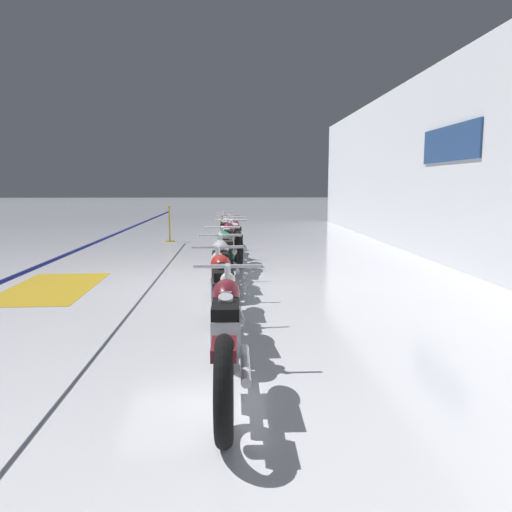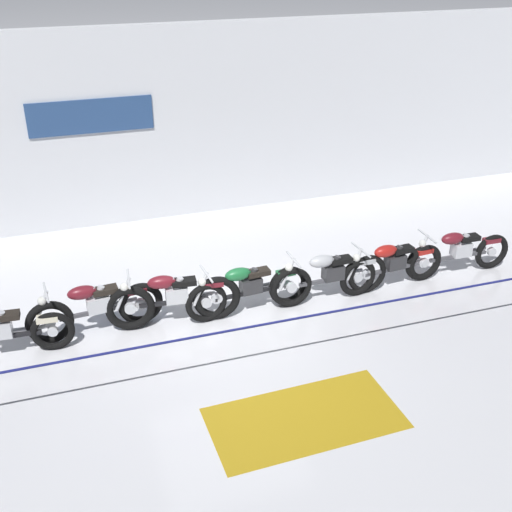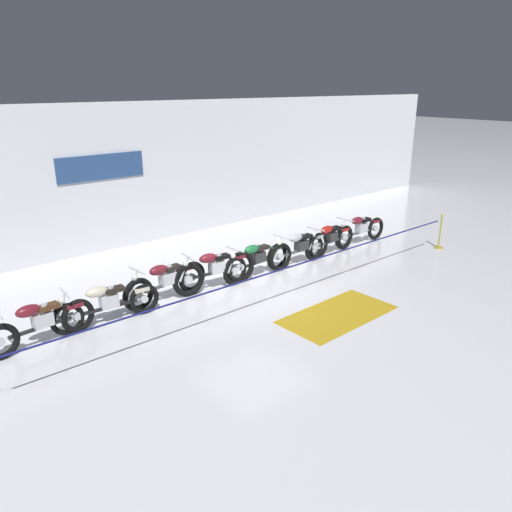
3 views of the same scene
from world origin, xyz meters
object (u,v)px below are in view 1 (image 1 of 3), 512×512
motorcycle_maroon_0 (225,230)px  motorcycle_maroon_7 (227,337)px  motorcycle_cream_1 (226,235)px  motorcycle_maroon_3 (228,248)px  motorcycle_green_4 (225,258)px  motorcycle_red_6 (222,297)px  floor_banner (51,288)px  motorcycle_silver_5 (221,274)px  motorcycle_maroon_2 (235,241)px  stanchion_far_left (140,230)px

motorcycle_maroon_0 → motorcycle_maroon_7: (9.55, 0.13, 0.01)m
motorcycle_cream_1 → motorcycle_maroon_3: motorcycle_maroon_3 is taller
motorcycle_maroon_0 → motorcycle_green_4: motorcycle_green_4 is taller
motorcycle_red_6 → floor_banner: 4.01m
motorcycle_silver_5 → floor_banner: bearing=-119.8°
motorcycle_maroon_7 → motorcycle_maroon_0: bearing=-179.2°
motorcycle_green_4 → motorcycle_maroon_2: bearing=176.0°
motorcycle_maroon_2 → motorcycle_maroon_3: 1.26m
floor_banner → motorcycle_maroon_3: bearing=111.4°
floor_banner → motorcycle_silver_5: bearing=58.8°
motorcycle_maroon_0 → motorcycle_cream_1: (1.33, 0.04, -0.00)m
motorcycle_cream_1 → motorcycle_silver_5: (5.53, -0.01, 0.03)m
motorcycle_cream_1 → motorcycle_maroon_2: (1.51, 0.21, 0.02)m
motorcycle_maroon_3 → motorcycle_green_4: 1.27m
motorcycle_maroon_0 → motorcycle_green_4: (5.36, 0.07, 0.02)m
motorcycle_maroon_2 → floor_banner: size_ratio=0.85×
motorcycle_maroon_0 → motorcycle_maroon_2: bearing=4.9°
motorcycle_maroon_0 → stanchion_far_left: 3.75m
motorcycle_cream_1 → stanchion_far_left: size_ratio=0.19×
motorcycle_red_6 → motorcycle_silver_5: bearing=-178.1°
motorcycle_cream_1 → floor_banner: 4.85m
motorcycle_maroon_0 → motorcycle_maroon_2: motorcycle_maroon_2 is taller
motorcycle_cream_1 → motorcycle_green_4: 4.03m
motorcycle_red_6 → floor_banner: motorcycle_red_6 is taller
motorcycle_maroon_2 → stanchion_far_left: 1.98m
motorcycle_maroon_7 → motorcycle_cream_1: bearing=-179.4°
motorcycle_cream_1 → motorcycle_maroon_3: size_ratio=1.02×
motorcycle_red_6 → stanchion_far_left: stanchion_far_left is taller
motorcycle_green_4 → motorcycle_silver_5: motorcycle_silver_5 is taller
motorcycle_maroon_7 → motorcycle_red_6: bearing=-177.5°
motorcycle_maroon_0 → motorcycle_red_6: motorcycle_red_6 is taller
motorcycle_red_6 → stanchion_far_left: size_ratio=0.18×
motorcycle_maroon_3 → motorcycle_maroon_0: bearing=-178.6°
motorcycle_silver_5 → stanchion_far_left: size_ratio=0.18×
motorcycle_maroon_7 → floor_banner: bearing=-146.1°
motorcycle_maroon_3 → motorcycle_maroon_7: bearing=0.3°
motorcycle_maroon_0 → motorcycle_maroon_2: 2.85m
motorcycle_maroon_0 → floor_banner: (5.28, -2.74, -0.45)m
motorcycle_cream_1 → motorcycle_maroon_2: size_ratio=1.03×
motorcycle_maroon_2 → stanchion_far_left: (0.51, -1.89, 0.28)m
stanchion_far_left → motorcycle_green_4: bearing=40.6°
motorcycle_maroon_0 → motorcycle_green_4: size_ratio=0.97×
motorcycle_red_6 → floor_banner: size_ratio=0.83×
motorcycle_silver_5 → stanchion_far_left: (-3.51, -1.68, 0.27)m
motorcycle_maroon_2 → motorcycle_red_6: size_ratio=1.03×
motorcycle_maroon_0 → motorcycle_maroon_7: 9.55m
motorcycle_green_4 → motorcycle_maroon_7: 4.19m
motorcycle_maroon_3 → stanchion_far_left: (-0.74, -1.75, 0.27)m
motorcycle_maroon_2 → motorcycle_maroon_7: motorcycle_maroon_2 is taller
motorcycle_maroon_3 → motorcycle_silver_5: motorcycle_maroon_3 is taller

